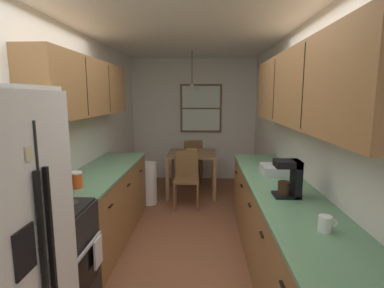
{
  "coord_description": "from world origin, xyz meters",
  "views": [
    {
      "loc": [
        0.24,
        -2.71,
        1.78
      ],
      "look_at": [
        0.07,
        1.23,
        1.14
      ],
      "focal_mm": 27.82,
      "sensor_mm": 36.0,
      "label": 1
    }
  ],
  "objects_px": {
    "microwave_over_range": "(17,108)",
    "dish_rack": "(274,170)",
    "dining_chair_near": "(187,176)",
    "table_serving_bowl": "(192,151)",
    "dining_table": "(192,159)",
    "dining_chair_far": "(193,159)",
    "coffee_maker": "(290,178)",
    "stove_range": "(46,265)",
    "trash_bin": "(148,183)",
    "mug_by_coffeemaker": "(325,224)",
    "storage_canister": "(76,180)"
  },
  "relations": [
    {
      "from": "microwave_over_range",
      "to": "dish_rack",
      "type": "height_order",
      "value": "microwave_over_range"
    },
    {
      "from": "dining_chair_near",
      "to": "dish_rack",
      "type": "relative_size",
      "value": 2.65
    },
    {
      "from": "dining_chair_near",
      "to": "table_serving_bowl",
      "type": "distance_m",
      "value": 0.75
    },
    {
      "from": "dining_table",
      "to": "table_serving_bowl",
      "type": "height_order",
      "value": "table_serving_bowl"
    },
    {
      "from": "table_serving_bowl",
      "to": "dish_rack",
      "type": "bearing_deg",
      "value": -63.02
    },
    {
      "from": "microwave_over_range",
      "to": "dining_chair_near",
      "type": "relative_size",
      "value": 0.67
    },
    {
      "from": "microwave_over_range",
      "to": "dining_table",
      "type": "height_order",
      "value": "microwave_over_range"
    },
    {
      "from": "dining_chair_far",
      "to": "coffee_maker",
      "type": "relative_size",
      "value": 2.76
    },
    {
      "from": "dining_table",
      "to": "coffee_maker",
      "type": "relative_size",
      "value": 2.73
    },
    {
      "from": "dining_table",
      "to": "dining_chair_far",
      "type": "distance_m",
      "value": 0.67
    },
    {
      "from": "dining_chair_far",
      "to": "table_serving_bowl",
      "type": "bearing_deg",
      "value": -89.45
    },
    {
      "from": "stove_range",
      "to": "dish_rack",
      "type": "xyz_separation_m",
      "value": [
        2.02,
        1.24,
        0.48
      ]
    },
    {
      "from": "dining_chair_near",
      "to": "table_serving_bowl",
      "type": "xyz_separation_m",
      "value": [
        0.05,
        0.69,
        0.29
      ]
    },
    {
      "from": "trash_bin",
      "to": "mug_by_coffeemaker",
      "type": "relative_size",
      "value": 5.65
    },
    {
      "from": "trash_bin",
      "to": "storage_canister",
      "type": "bearing_deg",
      "value": -98.49
    },
    {
      "from": "dining_table",
      "to": "trash_bin",
      "type": "distance_m",
      "value": 0.96
    },
    {
      "from": "stove_range",
      "to": "dining_table",
      "type": "bearing_deg",
      "value": 72.76
    },
    {
      "from": "dining_chair_far",
      "to": "coffee_maker",
      "type": "distance_m",
      "value": 3.6
    },
    {
      "from": "table_serving_bowl",
      "to": "trash_bin",
      "type": "bearing_deg",
      "value": -138.26
    },
    {
      "from": "dining_chair_near",
      "to": "table_serving_bowl",
      "type": "relative_size",
      "value": 4.36
    },
    {
      "from": "dining_table",
      "to": "dish_rack",
      "type": "bearing_deg",
      "value": -62.75
    },
    {
      "from": "microwave_over_range",
      "to": "table_serving_bowl",
      "type": "height_order",
      "value": "microwave_over_range"
    },
    {
      "from": "stove_range",
      "to": "storage_canister",
      "type": "distance_m",
      "value": 0.81
    },
    {
      "from": "trash_bin",
      "to": "coffee_maker",
      "type": "height_order",
      "value": "coffee_maker"
    },
    {
      "from": "stove_range",
      "to": "dining_chair_near",
      "type": "height_order",
      "value": "stove_range"
    },
    {
      "from": "dish_rack",
      "to": "dining_chair_near",
      "type": "bearing_deg",
      "value": 129.0
    },
    {
      "from": "dining_table",
      "to": "coffee_maker",
      "type": "distance_m",
      "value": 2.96
    },
    {
      "from": "stove_range",
      "to": "dining_chair_near",
      "type": "bearing_deg",
      "value": 69.86
    },
    {
      "from": "microwave_over_range",
      "to": "dining_table",
      "type": "distance_m",
      "value": 3.57
    },
    {
      "from": "dining_chair_far",
      "to": "trash_bin",
      "type": "distance_m",
      "value": 1.43
    },
    {
      "from": "microwave_over_range",
      "to": "dish_rack",
      "type": "bearing_deg",
      "value": 30.12
    },
    {
      "from": "microwave_over_range",
      "to": "dining_chair_near",
      "type": "xyz_separation_m",
      "value": [
        1.06,
        2.57,
        -1.19
      ]
    },
    {
      "from": "dish_rack",
      "to": "mug_by_coffeemaker",
      "type": "bearing_deg",
      "value": -90.11
    },
    {
      "from": "storage_canister",
      "to": "table_serving_bowl",
      "type": "relative_size",
      "value": 0.76
    },
    {
      "from": "trash_bin",
      "to": "dish_rack",
      "type": "distance_m",
      "value": 2.31
    },
    {
      "from": "storage_canister",
      "to": "coffee_maker",
      "type": "distance_m",
      "value": 2.0
    },
    {
      "from": "stove_range",
      "to": "dining_chair_far",
      "type": "height_order",
      "value": "stove_range"
    },
    {
      "from": "dining_chair_far",
      "to": "dish_rack",
      "type": "relative_size",
      "value": 2.65
    },
    {
      "from": "stove_range",
      "to": "dining_table",
      "type": "distance_m",
      "value": 3.38
    },
    {
      "from": "stove_range",
      "to": "microwave_over_range",
      "type": "height_order",
      "value": "microwave_over_range"
    },
    {
      "from": "microwave_over_range",
      "to": "dining_chair_far",
      "type": "height_order",
      "value": "microwave_over_range"
    },
    {
      "from": "storage_canister",
      "to": "mug_by_coffeemaker",
      "type": "height_order",
      "value": "storage_canister"
    },
    {
      "from": "mug_by_coffeemaker",
      "to": "dish_rack",
      "type": "xyz_separation_m",
      "value": [
        0.0,
        1.46,
        -0.0
      ]
    },
    {
      "from": "microwave_over_range",
      "to": "dining_chair_far",
      "type": "relative_size",
      "value": 0.67
    },
    {
      "from": "dining_table",
      "to": "dining_chair_near",
      "type": "height_order",
      "value": "dining_chair_near"
    },
    {
      "from": "trash_bin",
      "to": "dish_rack",
      "type": "relative_size",
      "value": 2.04
    },
    {
      "from": "dining_chair_near",
      "to": "trash_bin",
      "type": "height_order",
      "value": "dining_chair_near"
    },
    {
      "from": "stove_range",
      "to": "dining_chair_far",
      "type": "distance_m",
      "value": 4.0
    },
    {
      "from": "coffee_maker",
      "to": "mug_by_coffeemaker",
      "type": "distance_m",
      "value": 0.7
    },
    {
      "from": "trash_bin",
      "to": "table_serving_bowl",
      "type": "xyz_separation_m",
      "value": [
        0.7,
        0.62,
        0.44
      ]
    }
  ]
}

